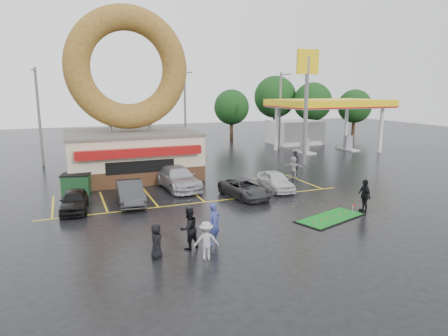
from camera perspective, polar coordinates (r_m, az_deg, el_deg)
name	(u,v)px	position (r m, az deg, el deg)	size (l,w,h in m)	color
ground	(225,218)	(22.55, 0.12, -7.12)	(120.00, 120.00, 0.00)	black
donut_shop	(130,122)	(33.28, -13.26, 6.42)	(10.20, 8.70, 13.50)	#472B19
gas_station	(313,117)	(49.60, 12.63, 7.08)	(12.30, 13.65, 5.90)	silver
shell_sign	(307,86)	(38.15, 11.75, 11.46)	(2.20, 0.36, 10.60)	slate
streetlight_left	(39,115)	(39.85, -24.93, 6.90)	(0.40, 2.21, 9.00)	slate
streetlight_mid	(185,111)	(42.55, -5.54, 8.10)	(0.40, 2.21, 9.00)	slate
streetlight_right	(280,108)	(48.23, 8.06, 8.42)	(0.40, 2.21, 9.00)	slate
tree_far_a	(313,102)	(60.37, 12.53, 9.21)	(5.60, 5.60, 8.00)	#332114
tree_far_b	(355,106)	(62.43, 18.16, 8.38)	(4.90, 4.90, 7.00)	#332114
tree_far_c	(275,97)	(61.65, 7.31, 10.03)	(6.30, 6.30, 9.00)	#332114
tree_far_d	(232,107)	(56.37, 1.09, 8.68)	(4.90, 4.90, 7.00)	#332114
car_black	(74,201)	(25.16, -20.61, -4.39)	(1.50, 3.73, 1.27)	black
car_dgrey	(130,193)	(25.73, -13.27, -3.44)	(1.51, 4.33, 1.43)	#2D2D30
car_silver	(178,178)	(28.98, -6.62, -1.41)	(2.19, 5.40, 1.57)	#A8A8AD
car_grey	(244,188)	(26.55, 2.95, -2.93)	(2.00, 4.34, 1.21)	#2E2E30
car_white	(276,181)	(28.62, 7.37, -1.80)	(1.61, 4.00, 1.36)	silver
person_blue	(214,224)	(18.61, -1.38, -7.98)	(0.72, 0.47, 1.97)	navy
person_blackjkt	(189,228)	(18.18, -5.05, -8.58)	(0.93, 0.72, 1.91)	black
person_hoodie	(206,240)	(17.11, -2.56, -10.30)	(1.07, 0.62, 1.66)	#959598
person_bystander	(156,241)	(17.44, -9.64, -10.27)	(0.75, 0.49, 1.53)	black
person_cameraman	(364,196)	(24.77, 19.42, -3.74)	(1.14, 0.47, 1.95)	black
person_walker_near	(293,167)	(32.51, 9.87, 0.10)	(1.67, 0.53, 1.80)	#9B9B9E
person_walker_far	(295,162)	(34.81, 10.09, 0.91)	(0.69, 0.46, 1.90)	black
dumpster	(76,184)	(29.25, -20.34, -2.20)	(1.80, 1.20, 1.30)	#194321
putting_green	(330,218)	(23.21, 14.96, -6.89)	(4.60, 3.05, 0.53)	black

